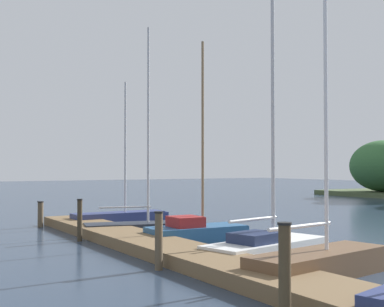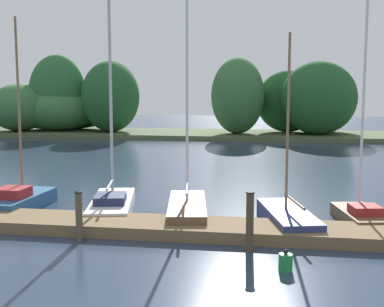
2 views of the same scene
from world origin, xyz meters
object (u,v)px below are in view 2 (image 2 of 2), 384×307
sailboat_4 (187,207)px  mooring_piling_3 (250,222)px  sailboat_3 (112,200)px  sailboat_5 (286,216)px  mooring_piling_2 (79,216)px  sailboat_6 (360,212)px  channel_buoy_0 (286,262)px  sailboat_2 (21,199)px

sailboat_4 → mooring_piling_3: bearing=-153.8°
sailboat_3 → sailboat_5: 6.13m
mooring_piling_2 → mooring_piling_3: (4.79, -0.18, 0.09)m
sailboat_5 → mooring_piling_2: size_ratio=4.20×
sailboat_4 → mooring_piling_3: size_ratio=5.08×
sailboat_3 → sailboat_6: bearing=-105.0°
mooring_piling_3 → channel_buoy_0: (0.91, -1.33, -0.59)m
mooring_piling_2 → channel_buoy_0: (5.70, -1.51, -0.50)m
mooring_piling_2 → channel_buoy_0: size_ratio=2.69×
sailboat_2 → mooring_piling_2: 4.85m
channel_buoy_0 → sailboat_6: bearing=62.6°
mooring_piling_3 → sailboat_4: bearing=125.4°
sailboat_6 → mooring_piling_2: 8.77m
sailboat_5 → mooring_piling_3: sailboat_5 is taller
sailboat_6 → channel_buoy_0: sailboat_6 is taller
sailboat_6 → channel_buoy_0: size_ratio=14.34×
mooring_piling_3 → sailboat_6: bearing=45.4°
sailboat_5 → sailboat_2: bearing=71.4°
sailboat_3 → sailboat_5: (6.02, -1.12, -0.06)m
sailboat_3 → sailboat_5: size_ratio=1.41×
sailboat_5 → mooring_piling_2: 6.34m
sailboat_6 → sailboat_5: bearing=96.6°
sailboat_2 → sailboat_3: bearing=-83.3°
sailboat_2 → channel_buoy_0: bearing=-115.9°
sailboat_5 → mooring_piling_2: (-5.82, -2.49, 0.40)m
sailboat_3 → mooring_piling_3: sailboat_3 is taller
sailboat_6 → mooring_piling_3: sailboat_6 is taller
mooring_piling_2 → mooring_piling_3: mooring_piling_3 is taller
sailboat_5 → sailboat_6: sailboat_6 is taller
sailboat_6 → sailboat_4: bearing=82.5°
sailboat_5 → mooring_piling_2: sailboat_5 is taller
sailboat_4 → sailboat_6: (5.55, 0.31, -0.02)m
sailboat_5 → channel_buoy_0: size_ratio=11.29×
sailboat_2 → mooring_piling_2: (3.52, -3.32, 0.35)m
sailboat_2 → mooring_piling_2: sailboat_2 is taller
sailboat_2 → sailboat_4: sailboat_4 is taller
sailboat_4 → sailboat_5: size_ratio=1.37×
sailboat_2 → mooring_piling_2: bearing=-131.6°
sailboat_2 → sailboat_3: size_ratio=0.80×
sailboat_6 → mooring_piling_3: 4.80m
sailboat_2 → sailboat_6: size_ratio=0.89×
sailboat_2 → sailboat_6: sailboat_6 is taller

